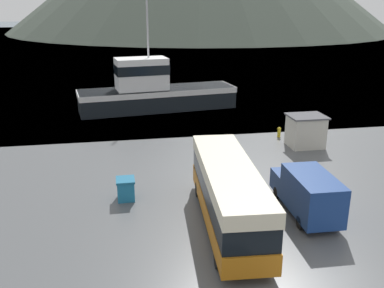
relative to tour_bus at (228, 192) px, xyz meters
name	(u,v)px	position (x,y,z in m)	size (l,w,h in m)	color
ground_plane	(316,283)	(2.44, -5.43, -1.90)	(400.00, 400.00, 0.00)	#515456
water_surface	(136,35)	(2.44, 135.68, -1.90)	(240.00, 240.00, 0.00)	#475B6B
tour_bus	(228,192)	(0.00, 0.00, 0.00)	(3.28, 10.75, 3.39)	#B26614
delivery_van	(307,192)	(4.64, 0.50, -0.58)	(2.30, 6.01, 2.52)	navy
fishing_boat	(154,91)	(-1.45, 26.30, 0.14)	(17.39, 6.62, 12.60)	black
storage_bin	(126,189)	(-5.20, 4.13, -1.23)	(1.10, 1.21, 1.31)	teal
dock_kiosk	(306,131)	(9.53, 11.55, -0.59)	(2.93, 2.46, 2.60)	beige
mooring_bollard	(279,132)	(8.36, 14.26, -1.41)	(0.32, 0.32, 0.91)	#B29919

